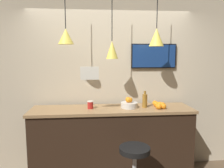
{
  "coord_description": "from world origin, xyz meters",
  "views": [
    {
      "loc": [
        -0.28,
        -2.41,
        1.83
      ],
      "look_at": [
        0.0,
        0.63,
        1.42
      ],
      "focal_mm": 35.0,
      "sensor_mm": 36.0,
      "label": 1
    }
  ],
  "objects_px": {
    "fruit_bowl": "(129,104)",
    "mounted_tv": "(154,56)",
    "juice_bottle": "(145,100)",
    "bar_stool": "(134,168)",
    "spread_jar": "(90,105)"
  },
  "relations": [
    {
      "from": "bar_stool",
      "to": "spread_jar",
      "type": "height_order",
      "value": "spread_jar"
    },
    {
      "from": "spread_jar",
      "to": "bar_stool",
      "type": "bearing_deg",
      "value": -50.27
    },
    {
      "from": "fruit_bowl",
      "to": "juice_bottle",
      "type": "height_order",
      "value": "juice_bottle"
    },
    {
      "from": "juice_bottle",
      "to": "bar_stool",
      "type": "bearing_deg",
      "value": -112.96
    },
    {
      "from": "juice_bottle",
      "to": "spread_jar",
      "type": "xyz_separation_m",
      "value": [
        -0.79,
        0.0,
        -0.05
      ]
    },
    {
      "from": "fruit_bowl",
      "to": "mounted_tv",
      "type": "bearing_deg",
      "value": 37.37
    },
    {
      "from": "bar_stool",
      "to": "juice_bottle",
      "type": "bearing_deg",
      "value": 67.04
    },
    {
      "from": "mounted_tv",
      "to": "fruit_bowl",
      "type": "bearing_deg",
      "value": -142.63
    },
    {
      "from": "bar_stool",
      "to": "mounted_tv",
      "type": "xyz_separation_m",
      "value": [
        0.48,
        0.96,
        1.32
      ]
    },
    {
      "from": "juice_bottle",
      "to": "mounted_tv",
      "type": "xyz_separation_m",
      "value": [
        0.21,
        0.34,
        0.64
      ]
    },
    {
      "from": "bar_stool",
      "to": "fruit_bowl",
      "type": "distance_m",
      "value": 0.89
    },
    {
      "from": "spread_jar",
      "to": "mounted_tv",
      "type": "distance_m",
      "value": 1.26
    },
    {
      "from": "spread_jar",
      "to": "juice_bottle",
      "type": "bearing_deg",
      "value": -0.0
    },
    {
      "from": "bar_stool",
      "to": "juice_bottle",
      "type": "relative_size",
      "value": 3.08
    },
    {
      "from": "bar_stool",
      "to": "fruit_bowl",
      "type": "bearing_deg",
      "value": 86.65
    }
  ]
}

